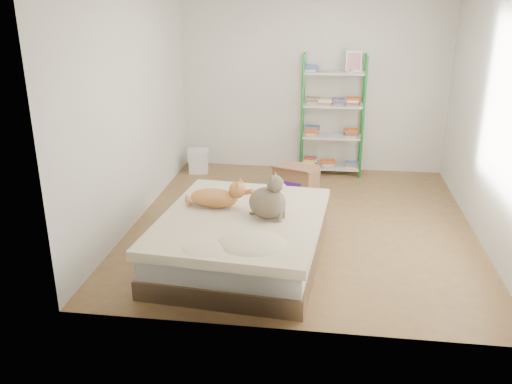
% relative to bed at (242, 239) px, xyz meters
% --- Properties ---
extents(room, '(3.81, 4.21, 2.61)m').
position_rel_bed_xyz_m(room, '(0.54, 1.01, 1.06)').
color(room, olive).
rests_on(room, ground).
extents(bed, '(1.66, 2.00, 0.48)m').
position_rel_bed_xyz_m(bed, '(0.00, 0.00, 0.00)').
color(bed, brown).
rests_on(bed, ground).
extents(orange_cat, '(0.60, 0.35, 0.23)m').
position_rel_bed_xyz_m(orange_cat, '(-0.31, 0.21, 0.35)').
color(orange_cat, '#C58146').
rests_on(orange_cat, bed).
extents(grey_cat, '(0.45, 0.40, 0.44)m').
position_rel_bed_xyz_m(grey_cat, '(0.25, -0.01, 0.46)').
color(grey_cat, '#88785B').
rests_on(grey_cat, bed).
extents(shelf_unit, '(0.88, 0.36, 1.74)m').
position_rel_bed_xyz_m(shelf_unit, '(0.84, 2.89, 0.58)').
color(shelf_unit, '#238631').
rests_on(shelf_unit, ground).
extents(cardboard_box, '(0.62, 0.63, 0.41)m').
position_rel_bed_xyz_m(cardboard_box, '(0.40, 2.01, -0.06)').
color(cardboard_box, '#8A6C50').
rests_on(cardboard_box, ground).
extents(white_bin, '(0.34, 0.31, 0.34)m').
position_rel_bed_xyz_m(white_bin, '(-1.07, 2.67, -0.07)').
color(white_bin, silver).
rests_on(white_bin, ground).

